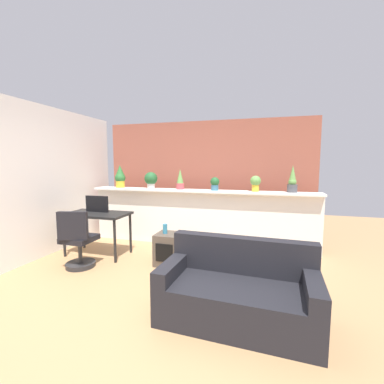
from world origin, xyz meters
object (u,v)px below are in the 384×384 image
at_px(potted_plant_5, 292,181).
at_px(tv_monitor, 97,204).
at_px(potted_plant_3, 215,183).
at_px(couch, 238,293).
at_px(potted_plant_4, 256,183).
at_px(potted_plant_1, 151,179).
at_px(vase_on_shelf, 165,229).
at_px(potted_plant_2, 180,180).
at_px(potted_plant_0, 120,177).
at_px(office_chair, 78,244).
at_px(side_cube_shelf, 169,249).
at_px(desk, 97,218).

distance_m(potted_plant_5, tv_monitor, 3.47).
bearing_deg(potted_plant_3, couch, -72.85).
relative_size(potted_plant_3, potted_plant_4, 0.87).
bearing_deg(potted_plant_1, vase_on_shelf, -55.39).
bearing_deg(potted_plant_1, potted_plant_3, -0.42).
distance_m(potted_plant_2, potted_plant_4, 1.44).
distance_m(potted_plant_0, potted_plant_2, 1.34).
relative_size(potted_plant_5, couch, 0.30).
distance_m(potted_plant_1, vase_on_shelf, 1.45).
relative_size(potted_plant_3, potted_plant_5, 0.52).
height_order(potted_plant_2, office_chair, potted_plant_2).
height_order(side_cube_shelf, vase_on_shelf, vase_on_shelf).
bearing_deg(desk, tv_monitor, 124.16).
height_order(potted_plant_4, vase_on_shelf, potted_plant_4).
bearing_deg(potted_plant_4, potted_plant_5, 2.36).
bearing_deg(desk, potted_plant_1, 58.86).
relative_size(potted_plant_0, office_chair, 0.52).
bearing_deg(potted_plant_2, tv_monitor, -144.02).
distance_m(office_chair, vase_on_shelf, 1.34).
bearing_deg(vase_on_shelf, desk, 176.66).
relative_size(potted_plant_2, side_cube_shelf, 0.80).
height_order(potted_plant_2, potted_plant_4, potted_plant_2).
distance_m(potted_plant_1, potted_plant_4, 2.06).
height_order(potted_plant_1, side_cube_shelf, potted_plant_1).
height_order(potted_plant_4, couch, potted_plant_4).
relative_size(potted_plant_2, office_chair, 0.44).
bearing_deg(potted_plant_2, side_cube_shelf, -81.27).
xyz_separation_m(potted_plant_0, potted_plant_1, (0.73, -0.04, -0.04)).
distance_m(potted_plant_2, vase_on_shelf, 1.29).
height_order(potted_plant_2, couch, potted_plant_2).
xyz_separation_m(potted_plant_2, vase_on_shelf, (0.10, -1.07, -0.71)).
xyz_separation_m(vase_on_shelf, couch, (1.28, -1.18, -0.29)).
height_order(office_chair, vase_on_shelf, office_chair).
distance_m(potted_plant_3, side_cube_shelf, 1.52).
bearing_deg(potted_plant_5, side_cube_shelf, -150.53).
xyz_separation_m(potted_plant_3, potted_plant_5, (1.37, 0.05, 0.06)).
relative_size(potted_plant_1, potted_plant_5, 0.70).
distance_m(tv_monitor, office_chair, 0.87).
bearing_deg(potted_plant_4, couch, -91.55).
bearing_deg(potted_plant_2, vase_on_shelf, -84.40).
bearing_deg(potted_plant_3, potted_plant_2, 177.31).
distance_m(potted_plant_1, couch, 3.15).
xyz_separation_m(potted_plant_3, vase_on_shelf, (-0.59, -1.03, -0.66)).
xyz_separation_m(potted_plant_3, side_cube_shelf, (-0.54, -1.03, -0.99)).
distance_m(potted_plant_1, office_chair, 1.88).
relative_size(potted_plant_2, desk, 0.36).
height_order(potted_plant_3, vase_on_shelf, potted_plant_3).
bearing_deg(vase_on_shelf, potted_plant_1, 124.61).
distance_m(potted_plant_0, potted_plant_3, 2.04).
distance_m(potted_plant_2, couch, 2.82).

